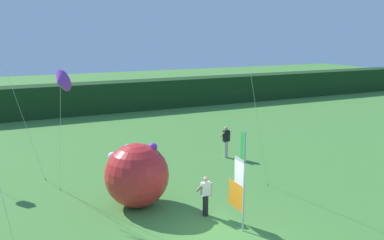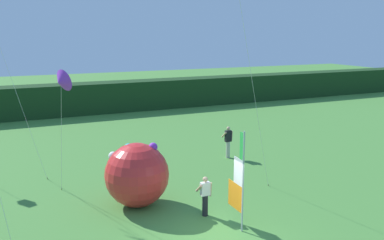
# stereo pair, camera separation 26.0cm
# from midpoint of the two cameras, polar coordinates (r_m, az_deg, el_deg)

# --- Properties ---
(ground_plane) EXTENTS (120.00, 120.00, 0.00)m
(ground_plane) POSITION_cam_midpoint_polar(r_m,az_deg,el_deg) (14.73, 3.05, -16.03)
(ground_plane) COLOR #478438
(distant_treeline) EXTENTS (80.00, 2.40, 2.61)m
(distant_treeline) POSITION_cam_midpoint_polar(r_m,az_deg,el_deg) (36.75, -15.12, 2.88)
(distant_treeline) COLOR #193819
(distant_treeline) RESTS_ON ground
(banner_flag) EXTENTS (0.06, 1.03, 3.66)m
(banner_flag) POSITION_cam_midpoint_polar(r_m,az_deg,el_deg) (14.81, 6.09, -8.47)
(banner_flag) COLOR #B7B7BC
(banner_flag) RESTS_ON ground
(person_near_banner) EXTENTS (0.55, 0.48, 1.79)m
(person_near_banner) POSITION_cam_midpoint_polar(r_m,az_deg,el_deg) (23.12, 4.43, -2.92)
(person_near_banner) COLOR #B7B2A3
(person_near_banner) RESTS_ON ground
(person_mid_field) EXTENTS (0.55, 0.48, 1.58)m
(person_mid_field) POSITION_cam_midpoint_polar(r_m,az_deg,el_deg) (15.99, 1.41, -10.35)
(person_mid_field) COLOR black
(person_mid_field) RESTS_ON ground
(inflatable_balloon) EXTENTS (2.60, 2.60, 2.60)m
(inflatable_balloon) POSITION_cam_midpoint_polar(r_m,az_deg,el_deg) (16.85, -8.10, -7.55)
(inflatable_balloon) COLOR red
(inflatable_balloon) RESTS_ON ground
(kite_purple_delta_2) EXTENTS (0.88, 2.27, 5.53)m
(kite_purple_delta_2) POSITION_cam_midpoint_polar(r_m,az_deg,el_deg) (16.75, -18.19, 5.01)
(kite_purple_delta_2) COLOR brown
(kite_purple_delta_2) RESTS_ON ground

